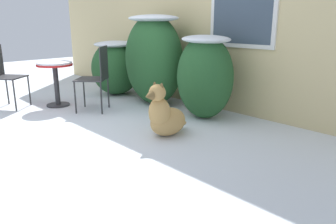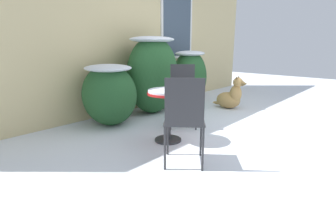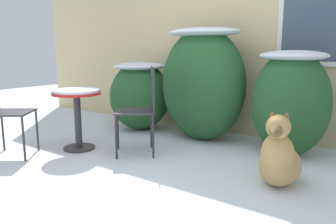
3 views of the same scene
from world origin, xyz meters
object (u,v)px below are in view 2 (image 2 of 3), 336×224
at_px(patio_chair_near_table, 183,92).
at_px(patio_chair_far_side, 184,117).
at_px(patio_table, 168,103).
at_px(dog, 231,97).

distance_m(patio_chair_near_table, patio_chair_far_side, 1.54).
xyz_separation_m(patio_table, patio_chair_near_table, (0.73, 0.32, 0.01)).
relative_size(patio_table, dog, 0.97).
height_order(patio_chair_near_table, dog, patio_chair_near_table).
bearing_deg(patio_chair_far_side, patio_table, -73.18).
height_order(patio_chair_near_table, patio_chair_far_side, same).
xyz_separation_m(patio_table, dog, (2.32, 0.28, -0.31)).
relative_size(patio_table, patio_chair_far_side, 0.73).
bearing_deg(dog, patio_table, -178.31).
height_order(patio_table, dog, patio_table).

